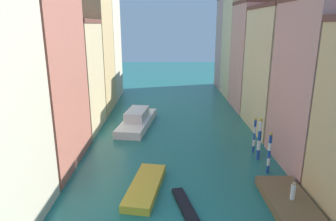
{
  "coord_description": "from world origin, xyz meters",
  "views": [
    {
      "loc": [
        -1.28,
        -15.74,
        13.88
      ],
      "look_at": [
        -0.99,
        27.78,
        1.5
      ],
      "focal_mm": 32.37,
      "sensor_mm": 36.0,
      "label": 1
    }
  ],
  "objects": [
    {
      "name": "mooring_pole_1",
      "position": [
        8.55,
        14.02,
        2.35
      ],
      "size": [
        0.39,
        0.39,
        4.58
      ],
      "color": "#1E479E",
      "rests_on": "ground"
    },
    {
      "name": "motorboat_0",
      "position": [
        -3.09,
        7.75,
        0.34
      ],
      "size": [
        3.53,
        7.71,
        0.68
      ],
      "color": "gold",
      "rests_on": "ground"
    },
    {
      "name": "building_right_1",
      "position": [
        14.3,
        12.67,
        8.2
      ],
      "size": [
        8.05,
        10.04,
        16.38
      ],
      "color": "tan",
      "rests_on": "ground"
    },
    {
      "name": "building_left_3",
      "position": [
        -14.3,
        33.47,
        10.18
      ],
      "size": [
        8.05,
        9.32,
        20.32
      ],
      "color": "#DBB77A",
      "rests_on": "ground"
    },
    {
      "name": "ground_plane",
      "position": [
        0.0,
        24.5,
        0.0
      ],
      "size": [
        154.0,
        154.0,
        0.0
      ],
      "primitive_type": "plane",
      "color": "#1E6B66"
    },
    {
      "name": "waterfront_dock",
      "position": [
        8.41,
        4.97,
        0.37
      ],
      "size": [
        3.29,
        7.73,
        0.75
      ],
      "color": "brown",
      "rests_on": "ground"
    },
    {
      "name": "vaporetto_white",
      "position": [
        -5.38,
        25.1,
        0.88
      ],
      "size": [
        5.07,
        11.72,
        2.4
      ],
      "color": "white",
      "rests_on": "ground"
    },
    {
      "name": "building_right_2",
      "position": [
        14.3,
        23.91,
        8.18
      ],
      "size": [
        8.05,
        11.73,
        16.34
      ],
      "color": "beige",
      "rests_on": "ground"
    },
    {
      "name": "mooring_pole_2",
      "position": [
        8.53,
        15.74,
        2.09
      ],
      "size": [
        0.29,
        0.29,
        4.09
      ],
      "color": "#1E479E",
      "rests_on": "ground"
    },
    {
      "name": "building_right_3",
      "position": [
        14.3,
        34.86,
        8.78
      ],
      "size": [
        8.05,
        9.66,
        17.55
      ],
      "color": "tan",
      "rests_on": "ground"
    },
    {
      "name": "mooring_pole_0",
      "position": [
        8.57,
        10.84,
        2.13
      ],
      "size": [
        0.3,
        0.3,
        4.17
      ],
      "color": "#1E479E",
      "rests_on": "ground"
    },
    {
      "name": "building_right_4",
      "position": [
        14.3,
        44.42,
        10.32
      ],
      "size": [
        8.05,
        9.53,
        20.6
      ],
      "color": "beige",
      "rests_on": "ground"
    },
    {
      "name": "building_left_2",
      "position": [
        -14.3,
        23.85,
        7.29
      ],
      "size": [
        8.05,
        9.34,
        14.57
      ],
      "color": "beige",
      "rests_on": "ground"
    },
    {
      "name": "person_on_dock",
      "position": [
        8.57,
        5.04,
        1.43
      ],
      "size": [
        0.36,
        0.36,
        1.48
      ],
      "color": "white",
      "rests_on": "waterfront_dock"
    },
    {
      "name": "building_left_1",
      "position": [
        -14.3,
        13.28,
        11.3
      ],
      "size": [
        8.05,
        11.33,
        22.57
      ],
      "color": "#C6705B",
      "rests_on": "ground"
    },
    {
      "name": "building_left_4",
      "position": [
        -14.3,
        42.64,
        9.77
      ],
      "size": [
        8.05,
        8.88,
        19.53
      ],
      "color": "beige",
      "rests_on": "ground"
    },
    {
      "name": "building_right_5",
      "position": [
        14.3,
        53.0,
        9.78
      ],
      "size": [
        8.05,
        7.62,
        19.53
      ],
      "color": "tan",
      "rests_on": "ground"
    }
  ]
}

